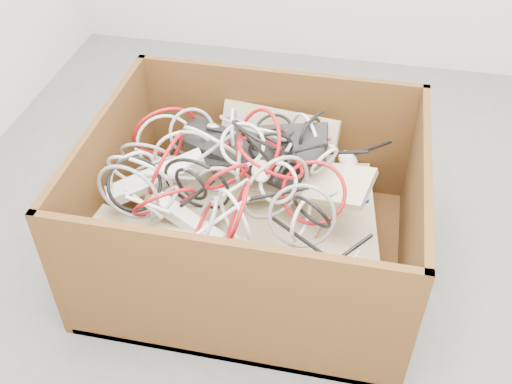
% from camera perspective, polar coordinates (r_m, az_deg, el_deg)
% --- Properties ---
extents(ground, '(3.00, 3.00, 0.00)m').
position_cam_1_polar(ground, '(2.20, 5.43, -6.44)').
color(ground, '#555558').
rests_on(ground, ground).
extents(cardboard_box, '(1.07, 0.89, 0.53)m').
position_cam_1_polar(cardboard_box, '(2.10, -0.48, -3.54)').
color(cardboard_box, '#3F290F').
rests_on(cardboard_box, ground).
extents(keyboard_pile, '(1.12, 0.88, 0.39)m').
position_cam_1_polar(keyboard_pile, '(2.03, -0.21, -0.35)').
color(keyboard_pile, '#BEB186').
rests_on(keyboard_pile, cardboard_box).
extents(mice_scatter, '(0.71, 0.63, 0.17)m').
position_cam_1_polar(mice_scatter, '(1.97, -1.80, 1.61)').
color(mice_scatter, beige).
rests_on(mice_scatter, keyboard_pile).
extents(power_strip_left, '(0.32, 0.22, 0.14)m').
position_cam_1_polar(power_strip_left, '(1.99, -9.46, 1.37)').
color(power_strip_left, silver).
rests_on(power_strip_left, keyboard_pile).
extents(power_strip_right, '(0.26, 0.15, 0.09)m').
position_cam_1_polar(power_strip_right, '(1.87, -6.60, -2.67)').
color(power_strip_right, silver).
rests_on(power_strip_right, keyboard_pile).
extents(vga_plug, '(0.06, 0.06, 0.03)m').
position_cam_1_polar(vga_plug, '(1.92, 9.83, -0.61)').
color(vga_plug, '#0B37B0').
rests_on(vga_plug, keyboard_pile).
extents(cable_tangle, '(0.96, 0.76, 0.48)m').
position_cam_1_polar(cable_tangle, '(1.93, -3.13, 2.42)').
color(cable_tangle, silver).
rests_on(cable_tangle, keyboard_pile).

